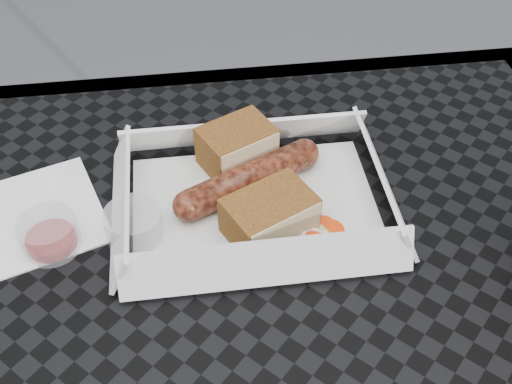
# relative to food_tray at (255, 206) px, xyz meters

# --- Properties ---
(food_tray) EXTENTS (0.22, 0.15, 0.00)m
(food_tray) POSITION_rel_food_tray_xyz_m (0.00, 0.00, 0.00)
(food_tray) COLOR white
(food_tray) RESTS_ON patio_table
(bratwurst) EXTENTS (0.14, 0.08, 0.03)m
(bratwurst) POSITION_rel_food_tray_xyz_m (-0.00, 0.02, 0.02)
(bratwurst) COLOR brown
(bratwurst) RESTS_ON food_tray
(bread_near) EXTENTS (0.08, 0.07, 0.04)m
(bread_near) POSITION_rel_food_tray_xyz_m (-0.01, 0.06, 0.02)
(bread_near) COLOR brown
(bread_near) RESTS_ON food_tray
(bread_far) EXTENTS (0.09, 0.08, 0.04)m
(bread_far) POSITION_rel_food_tray_xyz_m (0.01, -0.03, 0.02)
(bread_far) COLOR brown
(bread_far) RESTS_ON food_tray
(veg_garnish) EXTENTS (0.03, 0.03, 0.00)m
(veg_garnish) POSITION_rel_food_tray_xyz_m (0.05, -0.05, 0.00)
(veg_garnish) COLOR #FD3E0B
(veg_garnish) RESTS_ON food_tray
(napkin) EXTENTS (0.15, 0.15, 0.00)m
(napkin) POSITION_rel_food_tray_xyz_m (-0.20, 0.01, -0.00)
(napkin) COLOR white
(napkin) RESTS_ON patio_table
(condiment_cup_sauce) EXTENTS (0.05, 0.05, 0.03)m
(condiment_cup_sauce) POSITION_rel_food_tray_xyz_m (-0.18, -0.02, 0.01)
(condiment_cup_sauce) COLOR maroon
(condiment_cup_sauce) RESTS_ON patio_table
(condiment_cup_empty) EXTENTS (0.05, 0.05, 0.03)m
(condiment_cup_empty) POSITION_rel_food_tray_xyz_m (-0.11, -0.02, 0.01)
(condiment_cup_empty) COLOR silver
(condiment_cup_empty) RESTS_ON patio_table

